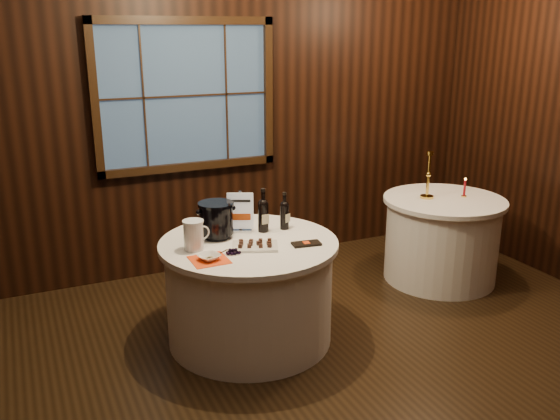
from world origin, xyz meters
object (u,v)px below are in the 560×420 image
ice_bucket (216,219)px  red_candle (464,189)px  port_bottle_right (284,213)px  chocolate_plate (255,245)px  main_table (249,290)px  chocolate_box (306,244)px  cracker_bowl (209,257)px  glass_pitcher (194,235)px  grape_bunch (233,251)px  side_table (441,239)px  port_bottle_left (263,213)px  brass_candlestick (428,181)px  sign_stand (241,218)px

ice_bucket → red_candle: size_ratio=1.50×
port_bottle_right → chocolate_plate: bearing=-164.2°
main_table → red_candle: size_ratio=7.31×
chocolate_box → cracker_bowl: cracker_bowl is taller
chocolate_plate → chocolate_box: size_ratio=1.85×
glass_pitcher → grape_bunch: bearing=-48.0°
chocolate_plate → glass_pitcher: bearing=160.3°
side_table → ice_bucket: 2.25m
main_table → chocolate_box: 0.57m
cracker_bowl → chocolate_box: bearing=-0.8°
port_bottle_left → ice_bucket: port_bottle_left is taller
brass_candlestick → side_table: bearing=-29.1°
main_table → chocolate_plate: bearing=-93.5°
glass_pitcher → ice_bucket: bearing=30.0°
port_bottle_left → glass_pitcher: port_bottle_left is taller
sign_stand → chocolate_plate: bearing=-70.9°
port_bottle_left → brass_candlestick: 1.70m
grape_bunch → cracker_bowl: bearing=-164.8°
main_table → red_candle: 2.25m
port_bottle_left → red_candle: bearing=1.5°
side_table → chocolate_plate: (-2.01, -0.44, 0.40)m
glass_pitcher → brass_candlestick: (2.26, 0.38, 0.05)m
port_bottle_left → brass_candlestick: bearing=5.8°
port_bottle_right → chocolate_plate: 0.47m
sign_stand → ice_bucket: size_ratio=1.19×
ice_bucket → cracker_bowl: 0.46m
grape_bunch → brass_candlestick: size_ratio=0.38×
main_table → sign_stand: 0.53m
ice_bucket → red_candle: ice_bucket is taller
ice_bucket → grape_bunch: 0.37m
sign_stand → glass_pitcher: (-0.42, -0.21, -0.00)m
sign_stand → brass_candlestick: bearing=29.6°
sign_stand → grape_bunch: size_ratio=1.95×
chocolate_plate → red_candle: red_candle is taller
brass_candlestick → cracker_bowl: bearing=-164.7°
side_table → grape_bunch: size_ratio=6.74×
cracker_bowl → brass_candlestick: bearing=15.3°
side_table → sign_stand: bearing=-177.5°
cracker_bowl → main_table: bearing=32.0°
chocolate_box → side_table: bearing=26.0°
grape_bunch → side_table: bearing=12.4°
main_table → sign_stand: (0.02, 0.21, 0.49)m
sign_stand → chocolate_box: sign_stand is taller
main_table → cracker_bowl: cracker_bowl is taller
port_bottle_left → ice_bucket: bearing=175.4°
glass_pitcher → main_table: bearing=-7.4°
side_table → cracker_bowl: size_ratio=7.64×
glass_pitcher → cracker_bowl: glass_pitcher is taller
ice_bucket → brass_candlestick: 2.05m
port_bottle_left → cracker_bowl: bearing=-147.0°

